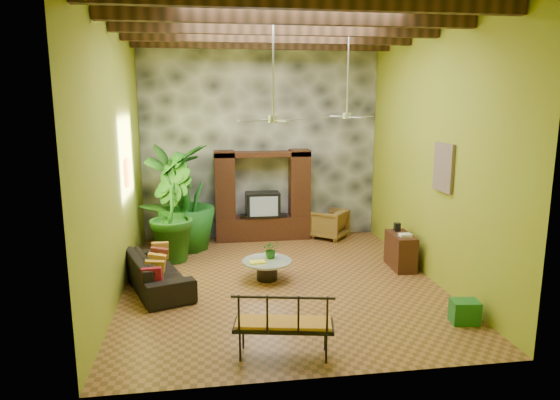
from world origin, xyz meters
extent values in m
plane|color=brown|center=(0.00, 0.00, 0.00)|extent=(7.00, 7.00, 0.00)
cube|color=silver|center=(0.00, 0.00, 5.00)|extent=(6.00, 7.00, 0.02)
cube|color=#9B9723|center=(0.00, 3.50, 2.50)|extent=(6.00, 0.02, 5.00)
cube|color=#9B9723|center=(-3.00, 0.00, 2.50)|extent=(0.02, 7.00, 5.00)
cube|color=#9B9723|center=(3.00, 0.00, 2.50)|extent=(0.02, 7.00, 5.00)
cube|color=#33353A|center=(0.00, 3.44, 2.50)|extent=(5.98, 0.10, 4.98)
cube|color=#3F2414|center=(0.00, -2.60, 4.78)|extent=(5.95, 0.16, 0.22)
cube|color=#3F2414|center=(0.00, -1.30, 4.78)|extent=(5.95, 0.16, 0.22)
cube|color=#3F2414|center=(0.00, 0.00, 4.78)|extent=(5.95, 0.16, 0.22)
cube|color=#3F2414|center=(0.00, 1.30, 4.78)|extent=(5.95, 0.16, 0.22)
cube|color=#3F2414|center=(0.00, 2.60, 4.78)|extent=(5.95, 0.16, 0.22)
cube|color=black|center=(0.00, 3.14, 0.30)|extent=(2.40, 0.50, 0.60)
cube|color=black|center=(-0.95, 3.14, 1.30)|extent=(0.50, 0.48, 2.00)
cube|color=black|center=(0.95, 3.14, 1.30)|extent=(0.50, 0.48, 2.00)
cube|color=black|center=(0.00, 3.14, 2.20)|extent=(2.40, 0.48, 0.12)
cube|color=black|center=(0.00, 3.12, 0.92)|extent=(0.85, 0.52, 0.62)
cube|color=#8C99A8|center=(0.00, 2.85, 0.92)|extent=(0.70, 0.02, 0.50)
cylinder|color=silver|center=(-0.20, -0.40, 4.10)|extent=(0.04, 0.04, 1.80)
cylinder|color=silver|center=(-0.20, -0.40, 3.20)|extent=(0.18, 0.18, 0.12)
cube|color=silver|center=(0.15, -0.31, 3.18)|extent=(0.58, 0.26, 0.01)
cube|color=silver|center=(-0.29, -0.05, 3.18)|extent=(0.26, 0.58, 0.01)
cube|color=silver|center=(-0.55, -0.49, 3.18)|extent=(0.58, 0.26, 0.01)
cube|color=silver|center=(-0.11, -0.75, 3.18)|extent=(0.26, 0.58, 0.01)
cylinder|color=silver|center=(1.60, 1.20, 4.10)|extent=(0.04, 0.04, 1.80)
cylinder|color=silver|center=(1.60, 1.20, 3.20)|extent=(0.18, 0.18, 0.12)
cube|color=silver|center=(1.95, 1.29, 3.18)|extent=(0.58, 0.26, 0.01)
cube|color=silver|center=(1.51, 1.55, 3.18)|extent=(0.26, 0.58, 0.01)
cube|color=silver|center=(1.25, 1.11, 3.18)|extent=(0.58, 0.26, 0.01)
cube|color=silver|center=(1.69, 0.85, 3.18)|extent=(0.26, 0.58, 0.01)
cube|color=gold|center=(-2.96, 1.00, 2.10)|extent=(0.06, 0.32, 0.55)
cube|color=#244A86|center=(2.96, -0.60, 2.30)|extent=(0.06, 0.70, 0.90)
imported|color=black|center=(-2.39, 0.05, 0.33)|extent=(1.56, 2.40, 0.65)
imported|color=olive|center=(1.72, 3.00, 0.38)|extent=(1.16, 1.15, 0.76)
imported|color=#266119|center=(-2.25, 2.52, 1.26)|extent=(1.51, 1.60, 2.52)
imported|color=#1F5F19|center=(-2.22, 1.79, 1.09)|extent=(1.25, 1.41, 2.17)
imported|color=#195E18|center=(-1.91, 2.55, 1.26)|extent=(1.67, 1.67, 2.53)
cylinder|color=black|center=(-0.26, 0.18, 0.18)|extent=(0.42, 0.42, 0.36)
cylinder|color=silver|center=(-0.26, 0.18, 0.38)|extent=(1.00, 1.00, 0.04)
imported|color=#1D5716|center=(-0.16, 0.31, 0.58)|extent=(0.34, 0.29, 0.37)
cube|color=yellow|center=(-0.46, 0.06, 0.42)|extent=(0.32, 0.25, 0.03)
cube|color=black|center=(-0.40, -2.86, 0.45)|extent=(1.45, 0.72, 0.06)
cube|color=orange|center=(-0.40, -2.86, 0.49)|extent=(1.37, 0.66, 0.06)
cube|color=black|center=(-0.40, -3.11, 0.72)|extent=(1.37, 0.31, 0.54)
cube|color=#391C12|center=(2.65, 0.47, 0.37)|extent=(0.45, 0.95, 0.74)
cube|color=#1A6522|center=(2.65, -2.25, 0.19)|extent=(0.47, 0.38, 0.38)
camera|label=1|loc=(-1.40, -9.23, 3.54)|focal=32.00mm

